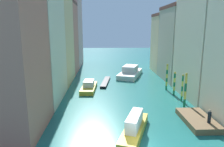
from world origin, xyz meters
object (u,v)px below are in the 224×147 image
mooring_pole_1 (182,88)px  mooring_pole_3 (167,77)px  waterfront_dock (197,120)px  motorboat_1 (134,127)px  mooring_pole_2 (174,83)px  motorboat_0 (89,87)px  gondola_black (106,82)px  person_on_dock (209,117)px  mooring_pole_0 (185,90)px  vaporetto_white (130,72)px

mooring_pole_1 → mooring_pole_3: mooring_pole_3 is taller
waterfront_dock → motorboat_1: (-7.63, -2.37, 0.46)m
mooring_pole_2 → motorboat_0: bearing=166.5°
gondola_black → mooring_pole_1: bearing=-45.0°
person_on_dock → mooring_pole_2: mooring_pole_2 is taller
mooring_pole_0 → vaporetto_white: mooring_pole_0 is taller
mooring_pole_0 → mooring_pole_1: size_ratio=1.17×
vaporetto_white → motorboat_1: vaporetto_white is taller
mooring_pole_2 → mooring_pole_1: bearing=-88.3°
vaporetto_white → gondola_black: vaporetto_white is taller
waterfront_dock → motorboat_1: 8.01m
waterfront_dock → mooring_pole_2: bearing=85.9°
vaporetto_white → motorboat_0: (-8.68, -10.70, -0.26)m
mooring_pole_2 → waterfront_dock: bearing=-94.1°
person_on_dock → mooring_pole_0: mooring_pole_0 is taller
person_on_dock → mooring_pole_3: 14.77m
waterfront_dock → mooring_pole_0: 5.42m
vaporetto_white → mooring_pole_0: bearing=-75.7°
waterfront_dock → mooring_pole_2: 10.56m
mooring_pole_2 → motorboat_1: size_ratio=0.49×
person_on_dock → vaporetto_white: size_ratio=0.14×
mooring_pole_3 → gondola_black: size_ratio=0.56×
mooring_pole_0 → motorboat_1: bearing=-137.5°
mooring_pole_0 → mooring_pole_1: mooring_pole_0 is taller
mooring_pole_1 → motorboat_1: 12.91m
mooring_pole_3 → vaporetto_white: (-4.93, 11.19, -1.48)m
waterfront_dock → person_on_dock: 1.87m
mooring_pole_0 → motorboat_0: bearing=147.2°
mooring_pole_0 → mooring_pole_3: 8.29m
vaporetto_white → motorboat_0: bearing=-129.0°
vaporetto_white → motorboat_0: vaporetto_white is taller
waterfront_dock → mooring_pole_2: size_ratio=1.57×
person_on_dock → mooring_pole_2: (0.19, 11.87, 0.60)m
person_on_dock → vaporetto_white: (-5.13, 25.92, -0.48)m
mooring_pole_1 → mooring_pole_3: bearing=94.6°
mooring_pole_3 → mooring_pole_1: bearing=-85.4°
person_on_dock → mooring_pole_0: bearing=91.5°
mooring_pole_0 → mooring_pole_3: mooring_pole_0 is taller
mooring_pole_2 → vaporetto_white: 15.06m
mooring_pole_3 → waterfront_dock: bearing=-91.5°
person_on_dock → mooring_pole_3: mooring_pole_3 is taller
mooring_pole_1 → vaporetto_white: (-5.42, 17.19, -1.21)m
vaporetto_white → motorboat_1: 27.01m
mooring_pole_0 → motorboat_0: 16.32m
person_on_dock → motorboat_1: size_ratio=0.19×
vaporetto_white → mooring_pole_1: bearing=-72.5°
mooring_pole_2 → motorboat_0: (-14.00, 3.35, -1.34)m
mooring_pole_1 → gondola_black: mooring_pole_1 is taller
waterfront_dock → motorboat_1: bearing=-162.7°
vaporetto_white → motorboat_1: (-3.06, -26.84, -0.08)m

